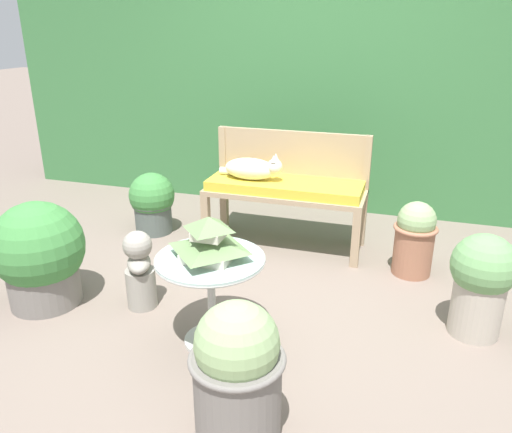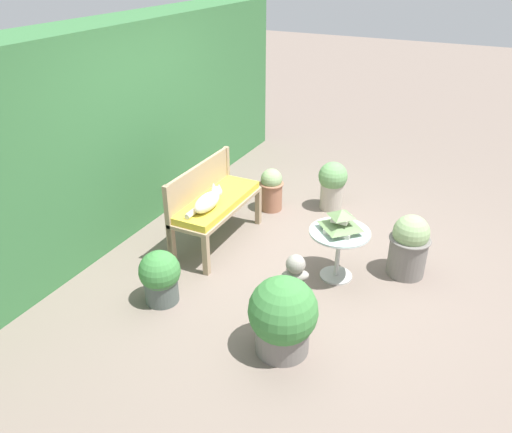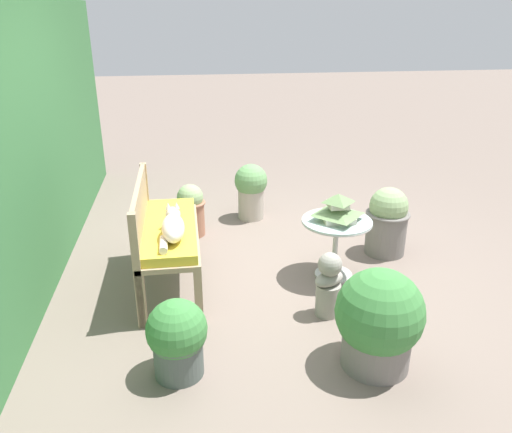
% 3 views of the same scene
% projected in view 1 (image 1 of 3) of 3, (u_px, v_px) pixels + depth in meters
% --- Properties ---
extents(ground, '(30.00, 30.00, 0.00)m').
position_uv_depth(ground, '(258.00, 303.00, 3.24)').
color(ground, '#75665B').
extents(foliage_hedge_back, '(6.40, 0.73, 2.28)m').
position_uv_depth(foliage_hedge_back, '(328.00, 85.00, 4.84)').
color(foliage_hedge_back, '#38703D').
rests_on(foliage_hedge_back, ground).
extents(garden_bench, '(1.25, 0.47, 0.55)m').
position_uv_depth(garden_bench, '(285.00, 191.00, 3.91)').
color(garden_bench, tan).
rests_on(garden_bench, ground).
extents(bench_backrest, '(1.25, 0.06, 0.90)m').
position_uv_depth(bench_backrest, '(292.00, 162.00, 4.04)').
color(bench_backrest, tan).
rests_on(bench_backrest, ground).
extents(cat, '(0.54, 0.19, 0.22)m').
position_uv_depth(cat, '(252.00, 169.00, 3.89)').
color(cat, silver).
rests_on(cat, garden_bench).
extents(patio_table, '(0.60, 0.60, 0.53)m').
position_uv_depth(patio_table, '(211.00, 277.00, 2.70)').
color(patio_table, '#B7B7B2').
rests_on(patio_table, ground).
extents(pagoda_birdhouse, '(0.35, 0.35, 0.23)m').
position_uv_depth(pagoda_birdhouse, '(209.00, 240.00, 2.63)').
color(pagoda_birdhouse, beige).
rests_on(pagoda_birdhouse, patio_table).
extents(garden_bust, '(0.25, 0.29, 0.52)m').
position_uv_depth(garden_bust, '(140.00, 270.00, 3.12)').
color(garden_bust, gray).
rests_on(garden_bust, ground).
extents(potted_plant_table_far, '(0.57, 0.57, 0.68)m').
position_uv_depth(potted_plant_table_far, '(40.00, 255.00, 3.13)').
color(potted_plant_table_far, slate).
rests_on(potted_plant_table_far, ground).
extents(potted_plant_bench_left, '(0.39, 0.39, 0.53)m').
position_uv_depth(potted_plant_bench_left, '(152.00, 202.00, 4.26)').
color(potted_plant_bench_left, '#4C5651').
rests_on(potted_plant_bench_left, ground).
extents(potted_plant_bench_right, '(0.31, 0.31, 0.54)m').
position_uv_depth(potted_plant_bench_right, '(415.00, 237.00, 3.53)').
color(potted_plant_bench_right, '#9E664C').
rests_on(potted_plant_bench_right, ground).
extents(potted_plant_table_near, '(0.41, 0.41, 0.66)m').
position_uv_depth(potted_plant_table_near, '(237.00, 373.00, 2.09)').
color(potted_plant_table_near, slate).
rests_on(potted_plant_table_near, ground).
extents(potted_plant_path_edge, '(0.36, 0.36, 0.62)m').
position_uv_depth(potted_plant_path_edge, '(481.00, 281.00, 2.81)').
color(potted_plant_path_edge, '#ADA393').
rests_on(potted_plant_path_edge, ground).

